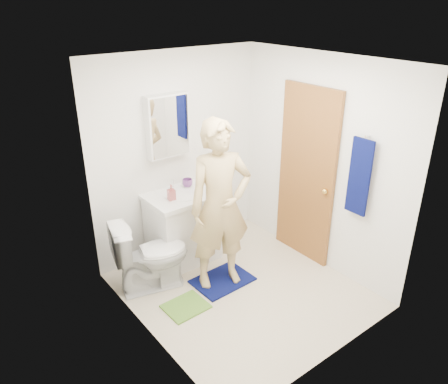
# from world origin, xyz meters

# --- Properties ---
(floor) EXTENTS (2.20, 2.40, 0.02)m
(floor) POSITION_xyz_m (0.00, 0.00, -0.01)
(floor) COLOR beige
(floor) RESTS_ON ground
(ceiling) EXTENTS (2.20, 2.40, 0.02)m
(ceiling) POSITION_xyz_m (0.00, 0.00, 2.41)
(ceiling) COLOR white
(ceiling) RESTS_ON ground
(wall_back) EXTENTS (2.20, 0.02, 2.40)m
(wall_back) POSITION_xyz_m (0.00, 1.21, 1.20)
(wall_back) COLOR white
(wall_back) RESTS_ON ground
(wall_front) EXTENTS (2.20, 0.02, 2.40)m
(wall_front) POSITION_xyz_m (0.00, -1.21, 1.20)
(wall_front) COLOR white
(wall_front) RESTS_ON ground
(wall_left) EXTENTS (0.02, 2.40, 2.40)m
(wall_left) POSITION_xyz_m (-1.11, 0.00, 1.20)
(wall_left) COLOR white
(wall_left) RESTS_ON ground
(wall_right) EXTENTS (0.02, 2.40, 2.40)m
(wall_right) POSITION_xyz_m (1.11, 0.00, 1.20)
(wall_right) COLOR white
(wall_right) RESTS_ON ground
(vanity_cabinet) EXTENTS (0.75, 0.55, 0.80)m
(vanity_cabinet) POSITION_xyz_m (-0.15, 0.91, 0.40)
(vanity_cabinet) COLOR white
(vanity_cabinet) RESTS_ON floor
(countertop) EXTENTS (0.79, 0.59, 0.05)m
(countertop) POSITION_xyz_m (-0.15, 0.91, 0.83)
(countertop) COLOR white
(countertop) RESTS_ON vanity_cabinet
(sink_basin) EXTENTS (0.40, 0.40, 0.03)m
(sink_basin) POSITION_xyz_m (-0.15, 0.91, 0.84)
(sink_basin) COLOR white
(sink_basin) RESTS_ON countertop
(faucet) EXTENTS (0.03, 0.03, 0.12)m
(faucet) POSITION_xyz_m (-0.15, 1.09, 0.91)
(faucet) COLOR silver
(faucet) RESTS_ON countertop
(medicine_cabinet) EXTENTS (0.50, 0.12, 0.70)m
(medicine_cabinet) POSITION_xyz_m (-0.15, 1.14, 1.60)
(medicine_cabinet) COLOR white
(medicine_cabinet) RESTS_ON wall_back
(mirror_panel) EXTENTS (0.46, 0.01, 0.66)m
(mirror_panel) POSITION_xyz_m (-0.15, 1.08, 1.60)
(mirror_panel) COLOR white
(mirror_panel) RESTS_ON wall_back
(door) EXTENTS (0.05, 0.80, 2.05)m
(door) POSITION_xyz_m (1.07, 0.15, 1.02)
(door) COLOR #A0642C
(door) RESTS_ON ground
(door_knob) EXTENTS (0.07, 0.07, 0.07)m
(door_knob) POSITION_xyz_m (1.03, -0.17, 0.95)
(door_knob) COLOR gold
(door_knob) RESTS_ON door
(towel) EXTENTS (0.03, 0.24, 0.80)m
(towel) POSITION_xyz_m (1.03, -0.57, 1.25)
(towel) COLOR #080F4D
(towel) RESTS_ON wall_right
(towel_hook) EXTENTS (0.06, 0.02, 0.02)m
(towel_hook) POSITION_xyz_m (1.07, -0.57, 1.67)
(towel_hook) COLOR silver
(towel_hook) RESTS_ON wall_right
(toilet) EXTENTS (0.87, 0.63, 0.80)m
(toilet) POSITION_xyz_m (-0.72, 0.65, 0.40)
(toilet) COLOR white
(toilet) RESTS_ON floor
(bath_mat) EXTENTS (0.65, 0.47, 0.02)m
(bath_mat) POSITION_xyz_m (-0.07, 0.26, 0.01)
(bath_mat) COLOR #080F4D
(bath_mat) RESTS_ON floor
(green_rug) EXTENTS (0.43, 0.37, 0.02)m
(green_rug) POSITION_xyz_m (-0.64, 0.13, 0.01)
(green_rug) COLOR #5F9732
(green_rug) RESTS_ON floor
(soap_dispenser) EXTENTS (0.09, 0.09, 0.18)m
(soap_dispenser) POSITION_xyz_m (-0.31, 0.86, 0.94)
(soap_dispenser) COLOR #AE5151
(soap_dispenser) RESTS_ON countertop
(toothbrush_cup) EXTENTS (0.15, 0.15, 0.10)m
(toothbrush_cup) POSITION_xyz_m (0.03, 1.05, 0.90)
(toothbrush_cup) COLOR #703B83
(toothbrush_cup) RESTS_ON countertop
(man) EXTENTS (0.77, 0.62, 1.83)m
(man) POSITION_xyz_m (-0.09, 0.27, 0.94)
(man) COLOR tan
(man) RESTS_ON bath_mat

